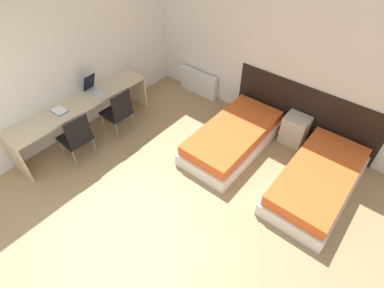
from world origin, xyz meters
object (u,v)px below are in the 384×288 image
object	(u,v)px
chair_near_laptop	(118,111)
laptop	(93,89)
chair_near_notebook	(76,136)
bed_near_door	(317,180)
bed_near_window	(233,137)
nightstand	(295,130)

from	to	relation	value
chair_near_laptop	laptop	bearing A→B (deg)	-168.10
chair_near_notebook	laptop	size ratio (longest dim) A/B	2.54
bed_near_door	bed_near_window	bearing A→B (deg)	180.00
chair_near_notebook	bed_near_door	bearing A→B (deg)	31.24
bed_near_door	chair_near_laptop	bearing A→B (deg)	-163.48
nightstand	chair_near_laptop	distance (m)	3.18
chair_near_notebook	laptop	distance (m)	0.97
bed_near_window	chair_near_laptop	xyz separation A→B (m)	(-1.83, -1.00, 0.30)
chair_near_notebook	laptop	world-z (taller)	laptop
nightstand	laptop	xyz separation A→B (m)	(-3.08, -1.91, 0.54)
nightstand	chair_near_laptop	bearing A→B (deg)	-145.12
bed_near_window	laptop	distance (m)	2.63
bed_near_window	nightstand	distance (m)	1.12
chair_near_laptop	bed_near_window	bearing A→B (deg)	28.85
chair_near_notebook	chair_near_laptop	bearing A→B (deg)	92.05
laptop	chair_near_notebook	bearing A→B (deg)	-60.67
bed_near_window	laptop	xyz separation A→B (m)	(-2.31, -1.10, 0.61)
bed_near_window	laptop	size ratio (longest dim) A/B	5.43
bed_near_window	chair_near_laptop	bearing A→B (deg)	-151.28
laptop	chair_near_laptop	bearing A→B (deg)	9.37
bed_near_door	chair_near_laptop	distance (m)	3.53
bed_near_window	chair_near_laptop	distance (m)	2.10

